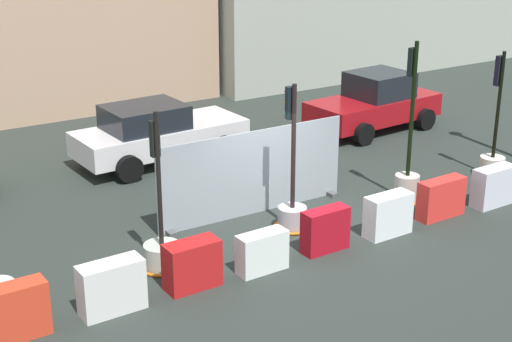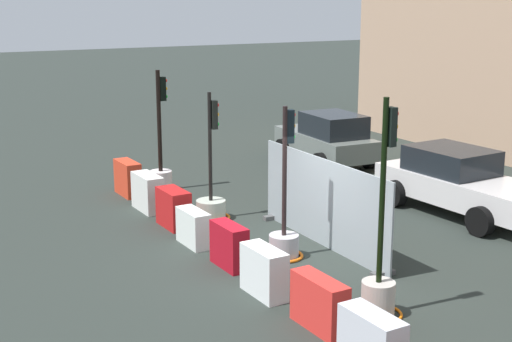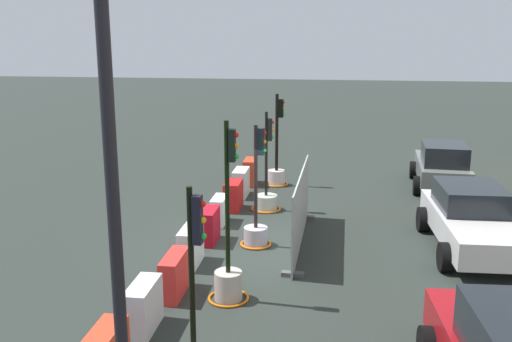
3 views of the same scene
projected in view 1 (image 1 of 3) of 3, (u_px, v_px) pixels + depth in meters
The scene contains 16 objects.
ground_plane at pixel (297, 231), 16.11m from camera, with size 120.00×120.00×0.00m, color #29302B.
traffic_light_1 at pixel (162, 247), 14.46m from camera, with size 0.92×0.92×3.04m.
traffic_light_2 at pixel (292, 205), 16.08m from camera, with size 0.80×0.80×3.10m.
traffic_light_3 at pixel (407, 174), 17.54m from camera, with size 0.84×0.84×3.65m.
traffic_light_4 at pixel (492, 158), 19.08m from camera, with size 0.92×0.92×3.12m.
construction_barrier_0 at pixel (15, 312), 12.14m from camera, with size 1.05×0.44×0.92m.
construction_barrier_1 at pixel (112, 287), 12.90m from camera, with size 1.11×0.48×0.91m.
construction_barrier_2 at pixel (192, 265), 13.70m from camera, with size 1.01×0.50×0.88m.
construction_barrier_3 at pixel (262, 252), 14.31m from camera, with size 0.98×0.41×0.77m.
construction_barrier_4 at pixel (325, 230), 15.11m from camera, with size 0.98×0.40×0.87m.
construction_barrier_5 at pixel (388, 215), 15.80m from camera, with size 1.04×0.44×0.88m.
construction_barrier_6 at pixel (441, 198), 16.67m from camera, with size 1.16×0.40×0.86m.
construction_barrier_7 at pixel (494, 186), 17.31m from camera, with size 1.08×0.45×0.89m.
car_red_compact at pixel (375, 103), 22.69m from camera, with size 4.15×2.35×1.69m.
car_white_van at pixel (157, 133), 19.95m from camera, with size 4.53×2.31×1.57m.
site_fence_panel at pixel (253, 175), 16.70m from camera, with size 4.58×0.50×1.88m.
Camera 1 is at (-8.48, -12.04, 6.70)m, focal length 54.34 mm.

